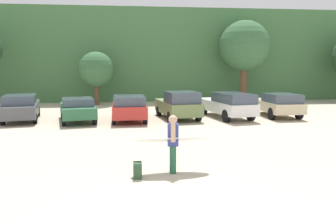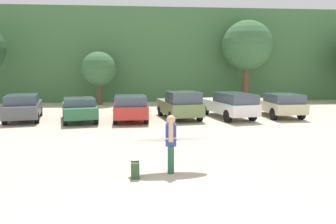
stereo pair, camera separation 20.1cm
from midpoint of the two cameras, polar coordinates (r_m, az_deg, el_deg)
The scene contains 12 objects.
hillside_ridge at distance 35.60m, azimuth -4.16°, elevation 9.25°, with size 108.00×12.00×8.09m, color #427042.
tree_left at distance 27.86m, azimuth -11.33°, elevation 7.00°, with size 2.78×2.78×4.24m.
tree_center at distance 29.34m, azimuth 13.35°, elevation 10.68°, with size 4.16×4.16×6.85m.
parked_car_dark_gray at distance 21.34m, azimuth -22.88°, elevation 0.80°, with size 2.63×4.70×1.50m.
parked_car_forest_green at distance 19.90m, azimuth -14.40°, elevation 0.58°, with size 2.58×4.37×1.36m.
parked_car_red at distance 19.58m, azimuth -6.04°, elevation 0.81°, with size 1.99×4.22×1.48m.
parked_car_olive_green at distance 20.11m, azimuth 2.34°, elevation 1.18°, with size 2.45×4.22×1.67m.
parked_car_white at distance 20.69m, azimuth 10.59°, elevation 1.26°, with size 2.63×4.96×1.56m.
parked_car_champagne at distance 22.05m, azimuth 18.38°, elevation 1.25°, with size 2.02×4.24×1.47m.
person_adult at distance 10.09m, azimuth 1.06°, elevation -4.74°, with size 0.36×0.81×1.72m.
surfboard_white at distance 10.10m, azimuth 0.73°, elevation -4.66°, with size 2.34×0.75×0.29m.
backpack_dropped at distance 9.80m, azimuth -4.94°, elevation -9.69°, with size 0.24×0.34×0.45m.
Camera 2 is at (-0.87, -5.99, 3.18)m, focal length 36.32 mm.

